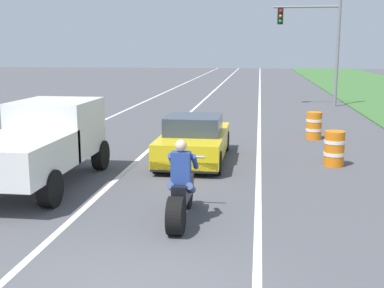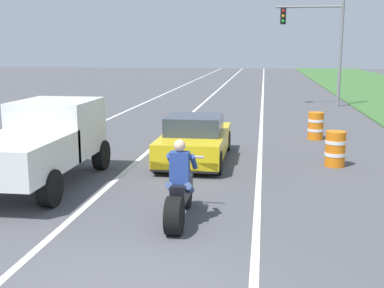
% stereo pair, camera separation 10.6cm
% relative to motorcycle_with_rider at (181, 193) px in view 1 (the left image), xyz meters
% --- Properties ---
extents(lane_stripe_left_solid, '(0.14, 120.00, 0.01)m').
position_rel_motorcycle_with_rider_xyz_m(lane_stripe_left_solid, '(-5.74, 16.94, -0.59)').
color(lane_stripe_left_solid, white).
rests_on(lane_stripe_left_solid, ground).
extents(lane_stripe_right_solid, '(0.14, 120.00, 0.01)m').
position_rel_motorcycle_with_rider_xyz_m(lane_stripe_right_solid, '(1.46, 16.94, -0.59)').
color(lane_stripe_right_solid, white).
rests_on(lane_stripe_right_solid, ground).
extents(lane_stripe_centre_dashed, '(0.14, 120.00, 0.01)m').
position_rel_motorcycle_with_rider_xyz_m(lane_stripe_centre_dashed, '(-2.14, 16.94, -0.59)').
color(lane_stripe_centre_dashed, white).
rests_on(lane_stripe_centre_dashed, ground).
extents(motorcycle_with_rider, '(0.70, 2.21, 1.62)m').
position_rel_motorcycle_with_rider_xyz_m(motorcycle_with_rider, '(0.00, 0.00, 0.00)').
color(motorcycle_with_rider, black).
rests_on(motorcycle_with_rider, ground).
extents(sports_car_yellow, '(1.84, 4.30, 1.37)m').
position_rel_motorcycle_with_rider_xyz_m(sports_car_yellow, '(-0.45, 5.33, 0.04)').
color(sports_car_yellow, yellow).
rests_on(sports_car_yellow, ground).
extents(pickup_truck_left_lane_white, '(2.02, 4.80, 1.98)m').
position_rel_motorcycle_with_rider_xyz_m(pickup_truck_left_lane_white, '(-3.74, 2.21, 0.51)').
color(pickup_truck_left_lane_white, silver).
rests_on(pickup_truck_left_lane_white, ground).
extents(traffic_light_mast_near, '(3.76, 0.34, 6.00)m').
position_rel_motorcycle_with_rider_xyz_m(traffic_light_mast_near, '(4.67, 20.50, 3.35)').
color(traffic_light_mast_near, gray).
rests_on(traffic_light_mast_near, ground).
extents(construction_barrel_nearest, '(0.58, 0.58, 1.00)m').
position_rel_motorcycle_with_rider_xyz_m(construction_barrel_nearest, '(3.56, 5.22, -0.09)').
color(construction_barrel_nearest, orange).
rests_on(construction_barrel_nearest, ground).
extents(construction_barrel_mid, '(0.58, 0.58, 1.00)m').
position_rel_motorcycle_with_rider_xyz_m(construction_barrel_mid, '(3.44, 9.49, -0.09)').
color(construction_barrel_mid, orange).
rests_on(construction_barrel_mid, ground).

